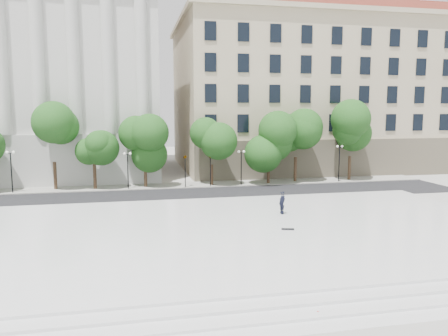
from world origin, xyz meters
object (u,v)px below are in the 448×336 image
at_px(skateboard, 288,229).
at_px(person_lying, 282,211).
at_px(traffic_light_east, 210,155).
at_px(traffic_light_west, 185,155).

bearing_deg(skateboard, person_lying, 90.60).
distance_m(traffic_light_east, person_lying, 16.42).
height_order(traffic_light_east, skateboard, traffic_light_east).
distance_m(traffic_light_west, skateboard, 21.14).
distance_m(traffic_light_west, traffic_light_east, 2.86).
distance_m(person_lying, skateboard, 4.62).
height_order(traffic_light_west, traffic_light_east, traffic_light_west).
bearing_deg(skateboard, traffic_light_east, 109.98).
height_order(traffic_light_west, skateboard, traffic_light_west).
relative_size(traffic_light_west, skateboard, 4.91).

